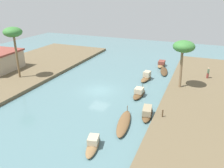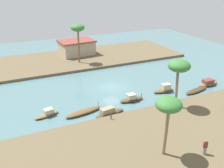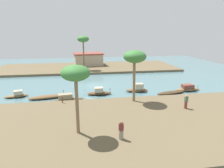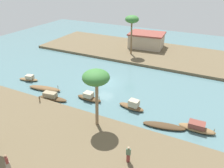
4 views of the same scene
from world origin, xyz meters
name	(u,v)px [view 1 (image 1 of 4)]	position (x,y,z in m)	size (l,w,h in m)	color
river_water	(99,91)	(0.00, 0.00, 0.00)	(78.38, 78.38, 0.00)	slate
riverbank_right	(10,74)	(0.00, 16.71, 0.24)	(44.96, 15.43, 0.49)	brown
sampan_with_tall_canopy	(124,123)	(-6.96, -6.34, 0.25)	(5.39, 2.12, 1.08)	brown
sampan_upstream_small	(164,71)	(11.56, -7.17, 0.21)	(5.00, 2.13, 0.42)	#47331E
sampan_with_red_awning	(139,93)	(0.59, -5.80, 0.41)	(3.76, 1.23, 1.15)	brown
sampan_midstream	(93,144)	(-11.44, -5.02, 0.36)	(3.45, 1.75, 0.99)	brown
sampan_foreground	(162,64)	(15.00, -6.06, 0.42)	(4.04, 1.31, 1.07)	brown
sampan_open_hull	(147,112)	(-4.04, -8.10, 0.42)	(4.34, 1.75, 1.11)	brown
sampan_near_left_bank	(146,77)	(6.83, -5.21, 0.49)	(3.65, 1.46, 1.35)	brown
person_by_mooring	(208,73)	(10.10, -14.21, 1.24)	(0.44, 0.40, 1.71)	brown
mooring_post	(163,113)	(-4.55, -9.89, 0.91)	(0.14, 0.14, 0.85)	#4C3823
palm_tree_left_far	(184,48)	(4.71, -10.50, 6.18)	(2.90, 2.90, 6.65)	#7F6647
palm_tree_right_tall	(13,34)	(-1.11, 13.37, 7.40)	(2.73, 2.73, 7.88)	brown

